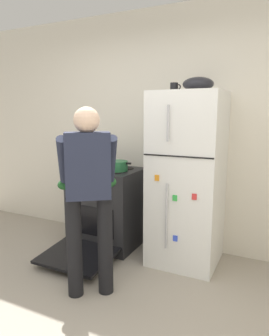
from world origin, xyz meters
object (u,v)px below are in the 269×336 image
object	(u,v)px
mixing_bowl	(198,84)
refrigerator	(187,179)
coffee_mug	(174,87)
person_cook	(88,186)
stove_range	(107,208)
red_pot	(117,166)

from	to	relation	value
mixing_bowl	refrigerator	bearing A→B (deg)	-179.78
coffee_mug	mixing_bowl	size ratio (longest dim) A/B	0.38
refrigerator	mixing_bowl	bearing A→B (deg)	0.22
person_cook	coffee_mug	xyz separation A→B (m)	(0.39, 0.99, 0.85)
stove_range	mixing_bowl	size ratio (longest dim) A/B	4.11
person_cook	mixing_bowl	world-z (taller)	mixing_bowl
refrigerator	stove_range	size ratio (longest dim) A/B	1.44
red_pot	coffee_mug	world-z (taller)	coffee_mug
coffee_mug	mixing_bowl	distance (m)	0.26
refrigerator	person_cook	size ratio (longest dim) A/B	1.10
refrigerator	coffee_mug	world-z (taller)	coffee_mug
refrigerator	person_cook	xyz separation A→B (m)	(-0.57, -0.94, 0.07)
coffee_mug	mixing_bowl	xyz separation A→B (m)	(0.26, -0.05, 0.02)
stove_range	person_cook	xyz separation A→B (m)	(0.39, -0.93, 0.51)
refrigerator	person_cook	bearing A→B (deg)	-121.06
refrigerator	stove_range	xyz separation A→B (m)	(-0.96, -0.02, -0.43)
stove_range	coffee_mug	xyz separation A→B (m)	(0.78, 0.07, 1.36)
mixing_bowl	stove_range	bearing A→B (deg)	-179.01
person_cook	red_pot	xyz separation A→B (m)	(-0.23, 0.89, 0.02)
stove_range	refrigerator	bearing A→B (deg)	1.05
person_cook	red_pot	size ratio (longest dim) A/B	4.58
refrigerator	red_pot	distance (m)	0.81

